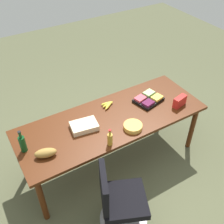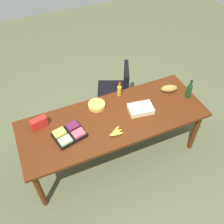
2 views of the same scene
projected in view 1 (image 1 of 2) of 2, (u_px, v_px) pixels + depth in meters
ground_plane at (112, 159)px, 3.94m from camera, size 10.00×10.00×0.00m
conference_table at (112, 123)px, 3.48m from camera, size 2.44×0.91×0.80m
office_chair at (120, 204)px, 3.00m from camera, size 0.63×0.63×0.90m
fruit_platter at (148, 99)px, 3.68m from camera, size 0.41×0.35×0.07m
wine_bottle at (23, 143)px, 2.95m from camera, size 0.08×0.08×0.29m
sheet_cake at (84, 126)px, 3.27m from camera, size 0.35×0.27×0.07m
chip_bowl at (133, 126)px, 3.27m from camera, size 0.29×0.29×0.06m
chip_bag_red at (180, 101)px, 3.58m from camera, size 0.21×0.12×0.14m
bread_loaf at (46, 153)px, 2.92m from camera, size 0.26×0.17×0.10m
dressing_bottle at (110, 139)px, 3.03m from camera, size 0.07×0.07×0.22m
banana_bunch at (108, 105)px, 3.60m from camera, size 0.18×0.15×0.04m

